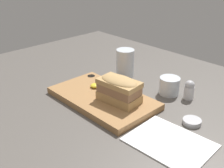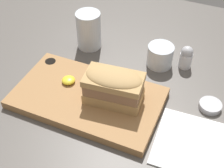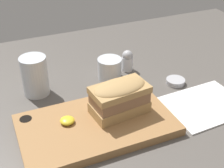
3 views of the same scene
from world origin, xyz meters
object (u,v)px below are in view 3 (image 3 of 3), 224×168
Objects in this scene: salt_shaker at (127,60)px; condiment_dish at (175,81)px; wine_glass at (110,69)px; napkin at (205,105)px; serving_board at (96,125)px; water_glass at (35,78)px; sandwich at (118,97)px.

salt_shaker is 1.23× the size of condiment_dish.
condiment_dish is at bearing -33.90° from wine_glass.
salt_shaker is at bearing 112.71° from napkin.
condiment_dish is (-1.07, 12.50, 0.53)cm from napkin.
wine_glass is at bearing 59.40° from serving_board.
wine_glass is at bearing -164.17° from salt_shaker.
salt_shaker is at bearing 49.93° from serving_board.
water_glass is 40.44cm from condiment_dish.
condiment_dish is (38.64, -11.22, -4.13)cm from water_glass.
wine_glass is 19.95cm from condiment_dish.
sandwich is 1.99× the size of wine_glass.
napkin is at bearing -67.29° from salt_shaker.
sandwich is 1.29× the size of water_glass.
salt_shaker is 16.39cm from condiment_dish.
wine_glass is (6.12, 19.68, -3.85)cm from sandwich.
condiment_dish is at bearing -53.56° from salt_shaker.
water_glass is at bearing -176.47° from salt_shaker.
napkin is at bearing -9.32° from sandwich.
serving_board is at bearing -130.07° from salt_shaker.
salt_shaker is (19.23, 22.86, 2.30)cm from serving_board.
napkin is (39.71, -23.72, -4.65)cm from water_glass.
serving_board is 8.51cm from sandwich.
wine_glass reaches higher than serving_board.
napkin is (23.65, -3.88, -6.54)cm from sandwich.
water_glass is 22.26cm from wine_glass.
water_glass is at bearing 128.99° from sandwich.
sandwich is 25.59cm from water_glass.
salt_shaker reaches higher than wine_glass.
water_glass is 1.55× the size of wine_glass.
water_glass is 2.03× the size of condiment_dish.
wine_glass is at bearing 126.65° from napkin.
sandwich is 24.84cm from napkin.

